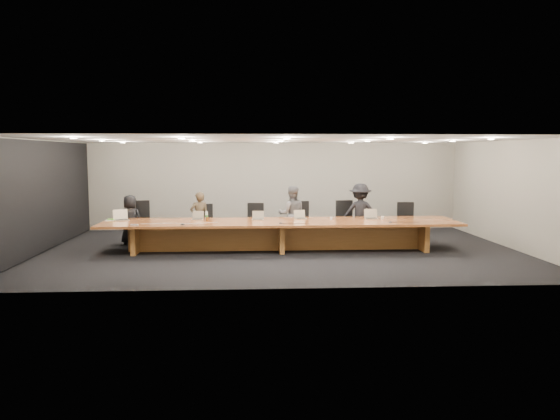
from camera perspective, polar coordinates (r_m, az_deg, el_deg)
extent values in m
plane|color=black|center=(13.96, 0.07, -4.21)|extent=(12.00, 12.00, 0.00)
cube|color=#B3AEA2|center=(17.77, -0.70, 2.51)|extent=(12.00, 0.02, 2.80)
cube|color=black|center=(14.68, -23.75, 1.18)|extent=(0.08, 7.84, 2.74)
cube|color=#974B21|center=(13.86, 0.07, -1.28)|extent=(9.00, 1.80, 0.06)
cube|color=brown|center=(13.91, 0.07, -2.81)|extent=(7.65, 0.15, 0.69)
cube|color=brown|center=(14.16, -14.65, -2.85)|extent=(0.12, 1.26, 0.69)
cube|color=brown|center=(13.91, 0.07, -2.81)|extent=(0.12, 1.26, 0.69)
cube|color=brown|center=(14.57, 14.37, -2.60)|extent=(0.12, 1.26, 0.69)
imported|color=black|center=(15.33, -15.36, -0.98)|extent=(0.73, 0.55, 1.34)
imported|color=#3A2F1F|center=(15.07, -8.40, -0.80)|extent=(0.58, 0.44, 1.42)
imported|color=#59595B|center=(15.10, 1.25, -0.45)|extent=(0.77, 0.61, 1.57)
imported|color=black|center=(15.28, 8.37, -0.31)|extent=(1.11, 0.70, 1.63)
cylinder|color=#B0C1BB|center=(14.11, -7.69, -0.62)|extent=(0.09, 0.09, 0.22)
cylinder|color=brown|center=(14.00, -7.61, -0.94)|extent=(0.08, 0.08, 0.09)
cone|color=silver|center=(14.10, 5.37, -0.89)|extent=(0.07, 0.07, 0.08)
cone|color=white|center=(14.41, 10.66, -0.81)|extent=(0.08, 0.08, 0.09)
cube|color=white|center=(14.62, -17.30, -1.03)|extent=(0.24, 0.19, 0.01)
cube|color=#60BE32|center=(14.63, -17.23, -0.94)|extent=(0.19, 0.14, 0.03)
cube|color=#B6B6BC|center=(13.43, -14.97, -1.52)|extent=(0.19, 0.15, 0.03)
cone|color=black|center=(13.30, -10.13, -1.47)|extent=(0.15, 0.15, 0.03)
cone|color=black|center=(13.34, 0.07, -1.37)|extent=(0.15, 0.15, 0.03)
cone|color=black|center=(13.80, 11.48, -1.24)|extent=(0.12, 0.12, 0.03)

